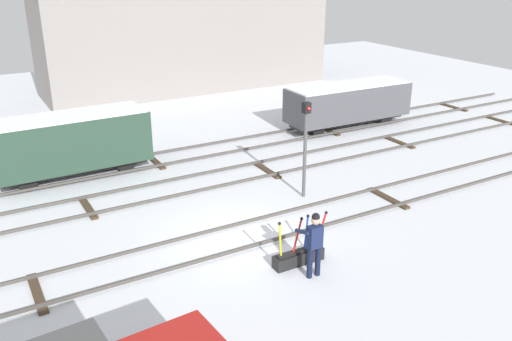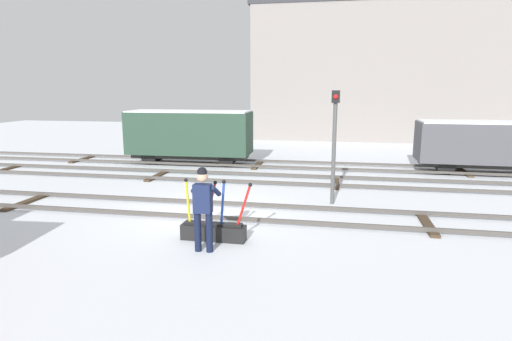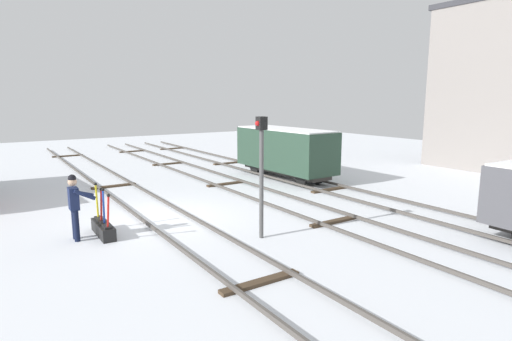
{
  "view_description": "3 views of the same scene",
  "coord_description": "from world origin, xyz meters",
  "px_view_note": "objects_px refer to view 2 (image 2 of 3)",
  "views": [
    {
      "loc": [
        -6.82,
        -12.88,
        8.01
      ],
      "look_at": [
        1.32,
        1.43,
        1.49
      ],
      "focal_mm": 38.23,
      "sensor_mm": 36.0,
      "label": 1
    },
    {
      "loc": [
        3.45,
        -11.14,
        3.51
      ],
      "look_at": [
        1.23,
        0.65,
        1.16
      ],
      "focal_mm": 29.8,
      "sensor_mm": 36.0,
      "label": 2
    },
    {
      "loc": [
        12.72,
        -4.65,
        3.93
      ],
      "look_at": [
        1.52,
        2.76,
        1.56
      ],
      "focal_mm": 28.95,
      "sensor_mm": 36.0,
      "label": 3
    }
  ],
  "objects_px": {
    "switch_lever_frame": "(214,230)",
    "signal_post": "(334,135)",
    "freight_car_far_end": "(499,144)",
    "rail_worker": "(203,204)",
    "freight_car_back_track": "(190,134)"
  },
  "relations": [
    {
      "from": "freight_car_far_end",
      "to": "freight_car_back_track",
      "type": "bearing_deg",
      "value": -178.79
    },
    {
      "from": "switch_lever_frame",
      "to": "freight_car_back_track",
      "type": "distance_m",
      "value": 10.42
    },
    {
      "from": "rail_worker",
      "to": "freight_car_back_track",
      "type": "xyz_separation_m",
      "value": [
        -3.91,
        10.29,
        0.35
      ]
    },
    {
      "from": "signal_post",
      "to": "switch_lever_frame",
      "type": "bearing_deg",
      "value": -126.05
    },
    {
      "from": "rail_worker",
      "to": "freight_car_far_end",
      "type": "relative_size",
      "value": 0.29
    },
    {
      "from": "switch_lever_frame",
      "to": "signal_post",
      "type": "bearing_deg",
      "value": 54.33
    },
    {
      "from": "switch_lever_frame",
      "to": "signal_post",
      "type": "height_order",
      "value": "signal_post"
    },
    {
      "from": "signal_post",
      "to": "freight_car_back_track",
      "type": "relative_size",
      "value": 0.6
    },
    {
      "from": "rail_worker",
      "to": "freight_car_far_end",
      "type": "distance_m",
      "value": 13.88
    },
    {
      "from": "rail_worker",
      "to": "freight_car_back_track",
      "type": "height_order",
      "value": "freight_car_back_track"
    },
    {
      "from": "switch_lever_frame",
      "to": "signal_post",
      "type": "distance_m",
      "value": 4.94
    },
    {
      "from": "signal_post",
      "to": "freight_car_far_end",
      "type": "relative_size",
      "value": 0.54
    },
    {
      "from": "signal_post",
      "to": "freight_car_back_track",
      "type": "bearing_deg",
      "value": 138.33
    },
    {
      "from": "signal_post",
      "to": "freight_car_back_track",
      "type": "distance_m",
      "value": 8.88
    },
    {
      "from": "signal_post",
      "to": "freight_car_far_end",
      "type": "height_order",
      "value": "signal_post"
    }
  ]
}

